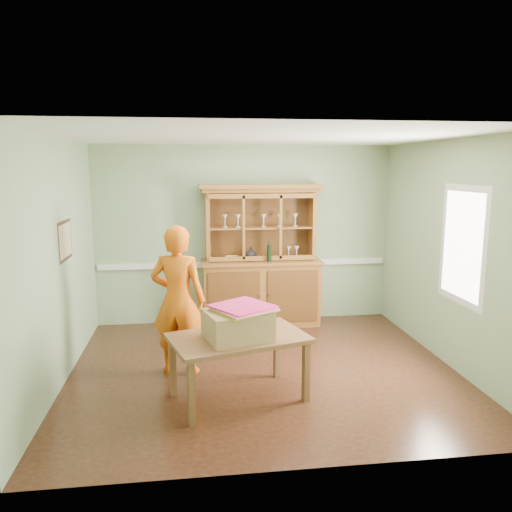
{
  "coord_description": "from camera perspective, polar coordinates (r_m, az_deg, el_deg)",
  "views": [
    {
      "loc": [
        -0.81,
        -5.53,
        2.37
      ],
      "look_at": [
        -0.03,
        0.4,
        1.3
      ],
      "focal_mm": 35.0,
      "sensor_mm": 36.0,
      "label": 1
    }
  ],
  "objects": [
    {
      "name": "framed_map",
      "position": [
        6.05,
        -20.94,
        1.66
      ],
      "size": [
        0.03,
        0.6,
        0.46
      ],
      "color": "#372016",
      "rests_on": "wall_left"
    },
    {
      "name": "wall_back",
      "position": [
        7.64,
        -1.3,
        2.45
      ],
      "size": [
        4.5,
        0.0,
        4.5
      ],
      "primitive_type": "plane",
      "rotation": [
        1.57,
        0.0,
        0.0
      ],
      "color": "gray",
      "rests_on": "floor"
    },
    {
      "name": "dining_table",
      "position": [
        5.16,
        -2.03,
        -9.95
      ],
      "size": [
        1.53,
        1.17,
        0.68
      ],
      "rotation": [
        0.0,
        0.0,
        0.29
      ],
      "color": "brown",
      "rests_on": "floor"
    },
    {
      "name": "ceiling",
      "position": [
        5.6,
        0.91,
        13.5
      ],
      "size": [
        4.5,
        4.5,
        0.0
      ],
      "primitive_type": "plane",
      "rotation": [
        3.14,
        0.0,
        0.0
      ],
      "color": "white",
      "rests_on": "wall_back"
    },
    {
      "name": "china_hutch",
      "position": [
        7.54,
        0.55,
        -2.32
      ],
      "size": [
        1.81,
        0.6,
        2.12
      ],
      "color": "brown",
      "rests_on": "floor"
    },
    {
      "name": "floor",
      "position": [
        6.07,
        0.84,
        -12.87
      ],
      "size": [
        4.5,
        4.5,
        0.0
      ],
      "primitive_type": "plane",
      "color": "#4B2818",
      "rests_on": "ground"
    },
    {
      "name": "person",
      "position": [
        5.8,
        -8.89,
        -5.01
      ],
      "size": [
        0.72,
        0.56,
        1.74
      ],
      "primitive_type": "imported",
      "rotation": [
        0.0,
        0.0,
        2.89
      ],
      "color": "#DB5E0D",
      "rests_on": "floor"
    },
    {
      "name": "wall_left",
      "position": [
        5.8,
        -21.69,
        -0.73
      ],
      "size": [
        0.0,
        4.0,
        4.0
      ],
      "primitive_type": "plane",
      "rotation": [
        1.57,
        0.0,
        1.57
      ],
      "color": "gray",
      "rests_on": "floor"
    },
    {
      "name": "window_panel",
      "position": [
        6.11,
        22.48,
        1.16
      ],
      "size": [
        0.03,
        0.96,
        1.36
      ],
      "color": "silver",
      "rests_on": "wall_right"
    },
    {
      "name": "cardboard_box",
      "position": [
        5.01,
        -2.12,
        -7.89
      ],
      "size": [
        0.72,
        0.64,
        0.29
      ],
      "primitive_type": "cube",
      "rotation": [
        0.0,
        0.0,
        0.28
      ],
      "color": "#A27E54",
      "rests_on": "dining_table"
    },
    {
      "name": "wall_front",
      "position": [
        3.76,
        5.3,
        -5.66
      ],
      "size": [
        4.5,
        0.0,
        4.5
      ],
      "primitive_type": "plane",
      "rotation": [
        -1.57,
        0.0,
        0.0
      ],
      "color": "gray",
      "rests_on": "floor"
    },
    {
      "name": "kite_stack",
      "position": [
        4.97,
        -1.56,
        -5.99
      ],
      "size": [
        0.7,
        0.7,
        0.05
      ],
      "rotation": [
        0.0,
        0.0,
        0.52
      ],
      "color": "yellow",
      "rests_on": "cardboard_box"
    },
    {
      "name": "chair_rail",
      "position": [
        7.69,
        -1.27,
        -0.9
      ],
      "size": [
        4.41,
        0.05,
        0.08
      ],
      "primitive_type": "cube",
      "color": "silver",
      "rests_on": "wall_back"
    },
    {
      "name": "wall_right",
      "position": [
        6.4,
        21.22,
        0.26
      ],
      "size": [
        0.0,
        4.0,
        4.0
      ],
      "primitive_type": "plane",
      "rotation": [
        1.57,
        0.0,
        -1.57
      ],
      "color": "gray",
      "rests_on": "floor"
    }
  ]
}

